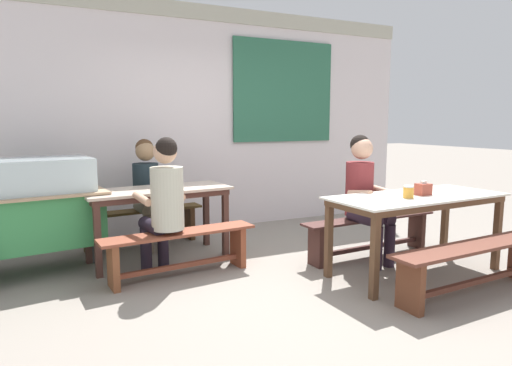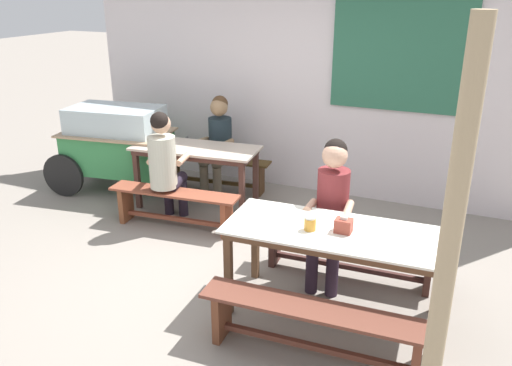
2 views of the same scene
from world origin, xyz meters
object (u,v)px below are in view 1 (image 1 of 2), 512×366
Objects in this scene: dining_table_far at (157,197)px; bench_near_back at (370,231)px; person_left_back_turned at (164,199)px; bench_far_front at (180,247)px; food_cart at (25,206)px; person_right_near_table at (364,190)px; dining_table_near at (417,203)px; bench_far_back at (141,222)px; bench_near_front at (472,261)px; person_center_facing at (148,186)px; condiment_jar at (408,192)px; tissue_box at (423,189)px.

dining_table_far is 2.32m from bench_near_back.
bench_near_back is at bearing -8.18° from person_left_back_turned.
food_cart is (-1.30, 0.70, 0.37)m from bench_far_front.
bench_far_front is 1.14× the size of person_left_back_turned.
food_cart is at bearing 161.82° from person_right_near_table.
dining_table_near is 0.74m from bench_near_back.
bench_far_back is at bearing 136.29° from dining_table_near.
person_center_facing is at bearing 129.08° from bench_near_front.
dining_table_near is 15.74× the size of condiment_jar.
bench_far_front is 2.07m from bench_near_back.
food_cart is at bearing 151.65° from bench_far_front.
bench_far_back is 1.12× the size of person_left_back_turned.
bench_near_front is at bearing -35.31° from bench_far_front.
bench_far_back is 1.27m from person_left_back_turned.
bench_far_back is at bearing 129.38° from bench_near_front.
bench_far_front is at bearing 153.03° from condiment_jar.
dining_table_far reaches higher than bench_near_back.
bench_near_front is 1.26m from person_right_near_table.
person_right_near_table is (2.01, -1.57, 0.47)m from bench_far_back.
food_cart is (-1.24, 0.09, -0.02)m from dining_table_far.
person_right_near_table is (3.19, -1.05, 0.09)m from food_cart.
bench_near_front is 0.95× the size of food_cart.
bench_far_back is 2.59m from person_right_near_table.
bench_near_front is at bearing -78.76° from person_right_near_table.
condiment_jar reaches higher than dining_table_near.
person_left_back_turned is 1.05× the size of person_center_facing.
tissue_box is at bearing -22.66° from bench_far_front.
person_center_facing reaches higher than bench_far_front.
bench_far_back is at bearing 145.55° from bench_near_back.
bench_near_back is 0.94× the size of food_cart.
bench_near_back is 1.27× the size of person_right_near_table.
bench_far_back is 1.34m from food_cart.
bench_far_front is at bearing 144.69° from bench_near_front.
dining_table_near is 1.20× the size of bench_far_front.
person_left_back_turned is (-2.21, 0.93, 0.06)m from dining_table_near.
bench_far_front and bench_near_back have the same top height.
bench_near_front is (0.06, -1.23, 0.02)m from bench_near_back.
bench_far_back is at bearing 136.86° from tissue_box.
bench_far_back and bench_far_front have the same top height.
dining_table_far is at bearing -84.20° from bench_far_back.
bench_far_back is 0.98× the size of bench_far_front.
person_center_facing is (-2.16, 2.66, 0.43)m from bench_near_front.
dining_table_near is at bearing -22.85° from person_left_back_turned.
person_left_back_turned is at bearing -93.89° from person_center_facing.
dining_table_near is at bearing -69.77° from person_right_near_table.
person_center_facing is (-2.10, 1.43, 0.44)m from bench_near_back.
food_cart reaches higher than bench_far_back.
bench_near_back is at bearing 92.92° from dining_table_near.
dining_table_far is 1.05× the size of bench_far_back.
dining_table_near is at bearing -43.83° from person_center_facing.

